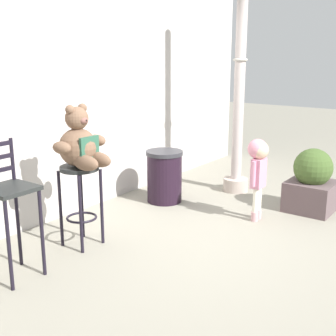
{
  "coord_description": "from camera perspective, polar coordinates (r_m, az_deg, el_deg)",
  "views": [
    {
      "loc": [
        -3.82,
        -2.2,
        1.9
      ],
      "look_at": [
        -0.04,
        0.55,
        0.7
      ],
      "focal_mm": 48.48,
      "sensor_mm": 36.0,
      "label": 1
    }
  ],
  "objects": [
    {
      "name": "ground_plane",
      "position": [
        4.8,
        5.65,
        -8.94
      ],
      "size": [
        24.0,
        24.0,
        0.0
      ],
      "primitive_type": "plane",
      "color": "gray"
    },
    {
      "name": "building_wall",
      "position": [
        5.64,
        -11.52,
        11.57
      ],
      "size": [
        7.19,
        0.3,
        3.29
      ],
      "primitive_type": "cube",
      "color": "#BCB5B1",
      "rests_on": "ground_plane"
    },
    {
      "name": "bar_stool_with_teddy",
      "position": [
        4.55,
        -10.97,
        -2.69
      ],
      "size": [
        0.38,
        0.38,
        0.82
      ],
      "color": "black",
      "rests_on": "ground_plane"
    },
    {
      "name": "teddy_bear",
      "position": [
        4.42,
        -10.98,
        2.92
      ],
      "size": [
        0.58,
        0.52,
        0.6
      ],
      "color": "brown",
      "rests_on": "bar_stool_with_teddy"
    },
    {
      "name": "child_walking",
      "position": [
        5.21,
        11.29,
        0.75
      ],
      "size": [
        0.3,
        0.24,
        0.95
      ],
      "rotation": [
        0.0,
        0.0,
        -2.45
      ],
      "color": "#CC969C",
      "rests_on": "ground_plane"
    },
    {
      "name": "trash_bin",
      "position": [
        5.85,
        -0.45,
        -1.03
      ],
      "size": [
        0.47,
        0.47,
        0.67
      ],
      "color": "black",
      "rests_on": "ground_plane"
    },
    {
      "name": "lamppost",
      "position": [
        6.21,
        8.89,
        8.31
      ],
      "size": [
        0.34,
        0.34,
        3.11
      ],
      "color": "#B5A498",
      "rests_on": "ground_plane"
    },
    {
      "name": "bar_chair_empty",
      "position": [
        4.02,
        -19.4,
        -3.71
      ],
      "size": [
        0.39,
        0.39,
        1.18
      ],
      "color": "black",
      "rests_on": "ground_plane"
    },
    {
      "name": "planter_with_shrub",
      "position": [
        5.78,
        17.64,
        -1.75
      ],
      "size": [
        0.55,
        0.55,
        0.78
      ],
      "color": "#5C4A4C",
      "rests_on": "ground_plane"
    }
  ]
}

